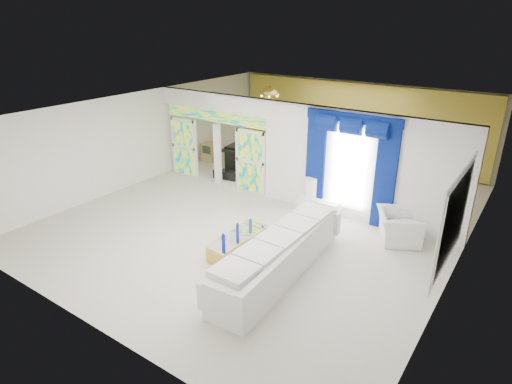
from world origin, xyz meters
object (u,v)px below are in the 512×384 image
Objects in this scene: white_sofa at (279,257)px; coffee_table at (238,243)px; armchair at (398,226)px; console_table at (319,206)px; grand_piano at (253,155)px.

white_sofa is 1.40m from coffee_table.
armchair reaches higher than coffee_table.
coffee_table is 1.43× the size of console_table.
coffee_table is (-1.35, 0.30, -0.21)m from white_sofa.
grand_piano is (-4.67, 5.63, 0.04)m from white_sofa.
white_sofa is 3.69× the size of armchair.
armchair is (1.63, 3.00, -0.03)m from white_sofa.
armchair is at bearing -8.52° from console_table.
white_sofa reaches higher than coffee_table.
coffee_table is 6.28m from grand_piano.
coffee_table is 4.03m from armchair.
white_sofa is 3.44m from console_table.
coffee_table is at bearing -101.20° from console_table.
coffee_table is 0.98× the size of grand_piano.
armchair is 0.65× the size of grand_piano.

